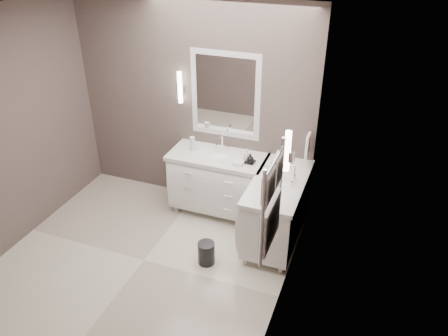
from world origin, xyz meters
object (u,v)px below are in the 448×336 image
at_px(vanity_right, 277,207).
at_px(waste_bin, 206,253).
at_px(vanity_back, 218,180).
at_px(towel_ladder, 271,207).

relative_size(vanity_right, waste_bin, 4.56).
bearing_deg(vanity_right, waste_bin, -133.16).
xyz_separation_m(vanity_back, towel_ladder, (1.10, -1.63, 0.91)).
bearing_deg(vanity_back, vanity_right, -20.38).
height_order(vanity_back, waste_bin, vanity_back).
xyz_separation_m(vanity_right, waste_bin, (-0.63, -0.68, -0.35)).
relative_size(vanity_back, waste_bin, 4.56).
xyz_separation_m(vanity_back, vanity_right, (0.88, -0.33, 0.00)).
bearing_deg(vanity_back, towel_ladder, -55.90).
distance_m(towel_ladder, waste_bin, 1.64).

